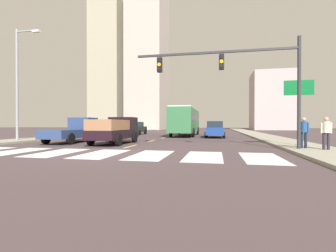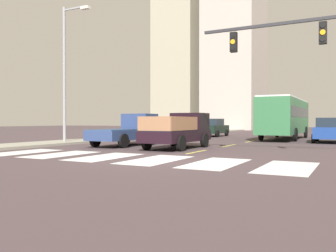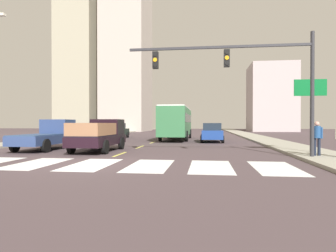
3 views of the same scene
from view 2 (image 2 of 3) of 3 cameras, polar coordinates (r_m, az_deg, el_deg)
ground_plane at (r=13.78m, az=-1.93°, el=-5.42°), size 160.00×160.00×0.00m
sidewalk_left at (r=34.54m, az=-2.32°, el=-1.56°), size 2.88×110.00×0.15m
crosswalk_stripe_0 at (r=18.48m, az=-22.07°, el=-3.89°), size 1.63×3.68×0.01m
crosswalk_stripe_1 at (r=16.71m, az=-16.65°, el=-4.35°), size 1.63×3.68×0.01m
crosswalk_stripe_2 at (r=15.12m, az=-10.00°, el=-4.87°), size 1.63×3.68×0.01m
crosswalk_stripe_3 at (r=13.78m, az=-1.93°, el=-5.41°), size 1.63×3.68×0.01m
crosswalk_stripe_4 at (r=12.77m, az=7.65°, el=-5.91°), size 1.63×3.68×0.01m
crosswalk_stripe_5 at (r=12.17m, az=18.55°, el=-6.28°), size 1.63×3.68×0.01m
lane_dash_0 at (r=17.36m, az=4.60°, el=-4.13°), size 0.16×2.40×0.01m
lane_dash_1 at (r=22.04m, az=9.68°, el=-3.10°), size 0.16×2.40×0.01m
lane_dash_2 at (r=26.83m, az=12.97°, el=-2.41°), size 0.16×2.40×0.01m
lane_dash_3 at (r=31.69m, az=15.25°, el=-1.93°), size 0.16×2.40×0.01m
lane_dash_4 at (r=36.58m, az=16.92°, el=-1.58°), size 0.16×2.40×0.01m
lane_dash_5 at (r=41.51m, az=18.19°, el=-1.31°), size 0.16×2.40×0.01m
lane_dash_6 at (r=46.44m, az=19.20°, el=-1.09°), size 0.16×2.40×0.01m
lane_dash_7 at (r=51.39m, az=20.01°, el=-0.92°), size 0.16×2.40×0.01m
pickup_stakebed at (r=19.81m, az=2.01°, el=-0.82°), size 2.18×5.20×1.96m
pickup_dark at (r=22.10m, az=-6.17°, el=-0.69°), size 2.18×5.20×1.96m
city_bus at (r=30.94m, az=18.12°, el=1.61°), size 2.72×10.80×3.32m
sedan_near_right at (r=35.01m, az=7.22°, el=-0.25°), size 2.02×4.40×1.72m
sedan_near_left at (r=27.18m, az=24.35°, el=-0.61°), size 2.02×4.40×1.72m
streetlight_left at (r=24.74m, az=-15.94°, el=8.84°), size 2.20×0.28×9.00m
block_mid_right at (r=70.32m, az=1.83°, el=13.45°), size 8.13×8.13×33.81m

